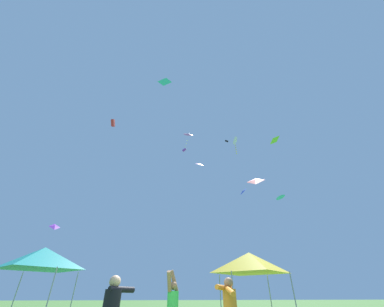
{
  "coord_description": "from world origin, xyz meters",
  "views": [
    {
      "loc": [
        -0.09,
        -6.09,
        1.4
      ],
      "look_at": [
        2.13,
        16.92,
        15.61
      ],
      "focal_mm": 21.34,
      "sensor_mm": 36.0,
      "label": 1
    }
  ],
  "objects_px": {
    "kite_red_box": "(113,123)",
    "kite_magenta_delta": "(200,164)",
    "kite_cyan_diamond": "(164,81)",
    "kite_purple_diamond": "(55,226)",
    "kite_cyan_delta": "(280,197)",
    "kite_red_diamond": "(256,180)",
    "kite_white_delta": "(235,141)",
    "kite_lime_diamond": "(274,140)",
    "kite_black_box": "(227,141)",
    "person_flyer_green": "(172,307)",
    "canopy_tent_yellow": "(250,263)",
    "kite_pink_delta": "(188,135)",
    "canopy_tent_teal": "(42,258)",
    "kite_blue_delta": "(243,191)",
    "kite_purple_box": "(184,150)"
  },
  "relations": [
    {
      "from": "kite_red_box",
      "to": "kite_magenta_delta",
      "type": "bearing_deg",
      "value": 22.13
    },
    {
      "from": "kite_magenta_delta",
      "to": "kite_cyan_diamond",
      "type": "relative_size",
      "value": 0.94
    },
    {
      "from": "kite_purple_diamond",
      "to": "kite_cyan_diamond",
      "type": "xyz_separation_m",
      "value": [
        10.86,
        -4.17,
        19.77
      ]
    },
    {
      "from": "kite_cyan_delta",
      "to": "kite_red_diamond",
      "type": "distance_m",
      "value": 24.14
    },
    {
      "from": "kite_cyan_delta",
      "to": "kite_cyan_diamond",
      "type": "bearing_deg",
      "value": -151.7
    },
    {
      "from": "kite_red_box",
      "to": "kite_white_delta",
      "type": "distance_m",
      "value": 18.04
    },
    {
      "from": "kite_lime_diamond",
      "to": "kite_white_delta",
      "type": "xyz_separation_m",
      "value": [
        -5.65,
        1.42,
        0.41
      ]
    },
    {
      "from": "kite_cyan_delta",
      "to": "kite_magenta_delta",
      "type": "bearing_deg",
      "value": -168.39
    },
    {
      "from": "kite_black_box",
      "to": "kite_lime_diamond",
      "type": "height_order",
      "value": "kite_black_box"
    },
    {
      "from": "person_flyer_green",
      "to": "canopy_tent_yellow",
      "type": "bearing_deg",
      "value": 47.57
    },
    {
      "from": "kite_black_box",
      "to": "kite_pink_delta",
      "type": "relative_size",
      "value": 0.26
    },
    {
      "from": "kite_cyan_diamond",
      "to": "kite_red_box",
      "type": "bearing_deg",
      "value": 159.48
    },
    {
      "from": "canopy_tent_teal",
      "to": "kite_cyan_delta",
      "type": "distance_m",
      "value": 33.07
    },
    {
      "from": "person_flyer_green",
      "to": "kite_red_diamond",
      "type": "distance_m",
      "value": 9.96
    },
    {
      "from": "canopy_tent_yellow",
      "to": "kite_magenta_delta",
      "type": "xyz_separation_m",
      "value": [
        -0.08,
        17.81,
        15.62
      ]
    },
    {
      "from": "kite_lime_diamond",
      "to": "kite_cyan_delta",
      "type": "xyz_separation_m",
      "value": [
        2.38,
        6.41,
        -6.48
      ]
    },
    {
      "from": "kite_magenta_delta",
      "to": "kite_blue_delta",
      "type": "xyz_separation_m",
      "value": [
        5.56,
        -2.1,
        -5.11
      ]
    },
    {
      "from": "canopy_tent_yellow",
      "to": "kite_red_diamond",
      "type": "relative_size",
      "value": 2.4
    },
    {
      "from": "kite_black_box",
      "to": "kite_lime_diamond",
      "type": "xyz_separation_m",
      "value": [
        4.73,
        -9.15,
        -5.78
      ]
    },
    {
      "from": "kite_black_box",
      "to": "kite_white_delta",
      "type": "height_order",
      "value": "kite_black_box"
    },
    {
      "from": "kite_magenta_delta",
      "to": "kite_white_delta",
      "type": "relative_size",
      "value": 0.59
    },
    {
      "from": "canopy_tent_teal",
      "to": "kite_cyan_delta",
      "type": "bearing_deg",
      "value": 39.78
    },
    {
      "from": "person_flyer_green",
      "to": "kite_black_box",
      "type": "distance_m",
      "value": 39.14
    },
    {
      "from": "kite_lime_diamond",
      "to": "kite_red_diamond",
      "type": "xyz_separation_m",
      "value": [
        -9.51,
        -13.47,
        -13.26
      ]
    },
    {
      "from": "kite_purple_box",
      "to": "kite_lime_diamond",
      "type": "xyz_separation_m",
      "value": [
        13.23,
        -5.15,
        -0.69
      ]
    },
    {
      "from": "kite_cyan_delta",
      "to": "canopy_tent_teal",
      "type": "bearing_deg",
      "value": -140.22
    },
    {
      "from": "kite_blue_delta",
      "to": "kite_purple_diamond",
      "type": "distance_m",
      "value": 23.07
    },
    {
      "from": "kite_cyan_diamond",
      "to": "kite_white_delta",
      "type": "xyz_separation_m",
      "value": [
        11.16,
        5.34,
        -6.03
      ]
    },
    {
      "from": "kite_red_box",
      "to": "kite_purple_box",
      "type": "bearing_deg",
      "value": 32.77
    },
    {
      "from": "kite_black_box",
      "to": "kite_blue_delta",
      "type": "relative_size",
      "value": 0.5
    },
    {
      "from": "kite_lime_diamond",
      "to": "kite_purple_diamond",
      "type": "height_order",
      "value": "kite_lime_diamond"
    },
    {
      "from": "kite_red_box",
      "to": "kite_white_delta",
      "type": "relative_size",
      "value": 0.37
    },
    {
      "from": "kite_magenta_delta",
      "to": "kite_purple_diamond",
      "type": "bearing_deg",
      "value": -168.44
    },
    {
      "from": "kite_red_diamond",
      "to": "kite_purple_box",
      "type": "bearing_deg",
      "value": 101.31
    },
    {
      "from": "kite_black_box",
      "to": "kite_red_diamond",
      "type": "height_order",
      "value": "kite_black_box"
    },
    {
      "from": "kite_cyan_diamond",
      "to": "kite_blue_delta",
      "type": "bearing_deg",
      "value": 25.58
    },
    {
      "from": "kite_black_box",
      "to": "kite_red_box",
      "type": "distance_m",
      "value": 22.22
    },
    {
      "from": "kite_magenta_delta",
      "to": "kite_pink_delta",
      "type": "xyz_separation_m",
      "value": [
        -2.37,
        -6.9,
        0.4
      ]
    },
    {
      "from": "kite_black_box",
      "to": "kite_red_box",
      "type": "bearing_deg",
      "value": -150.54
    },
    {
      "from": "person_flyer_green",
      "to": "kite_cyan_delta",
      "type": "xyz_separation_m",
      "value": [
        17.2,
        24.94,
        13.51
      ]
    },
    {
      "from": "kite_purple_box",
      "to": "kite_pink_delta",
      "type": "relative_size",
      "value": 0.29
    },
    {
      "from": "kite_red_diamond",
      "to": "person_flyer_green",
      "type": "bearing_deg",
      "value": -136.36
    },
    {
      "from": "kite_purple_box",
      "to": "kite_black_box",
      "type": "relative_size",
      "value": 1.09
    },
    {
      "from": "canopy_tent_yellow",
      "to": "kite_cyan_delta",
      "type": "height_order",
      "value": "kite_cyan_delta"
    },
    {
      "from": "kite_magenta_delta",
      "to": "kite_lime_diamond",
      "type": "xyz_separation_m",
      "value": [
        10.87,
        -3.69,
        2.68
      ]
    },
    {
      "from": "kite_lime_diamond",
      "to": "kite_pink_delta",
      "type": "height_order",
      "value": "kite_lime_diamond"
    },
    {
      "from": "kite_purple_diamond",
      "to": "person_flyer_green",
      "type": "bearing_deg",
      "value": -55.62
    },
    {
      "from": "kite_black_box",
      "to": "kite_red_diamond",
      "type": "xyz_separation_m",
      "value": [
        -4.78,
        -22.62,
        -19.04
      ]
    },
    {
      "from": "kite_magenta_delta",
      "to": "kite_black_box",
      "type": "relative_size",
      "value": 2.49
    },
    {
      "from": "kite_magenta_delta",
      "to": "kite_red_box",
      "type": "distance_m",
      "value": 13.9
    }
  ]
}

